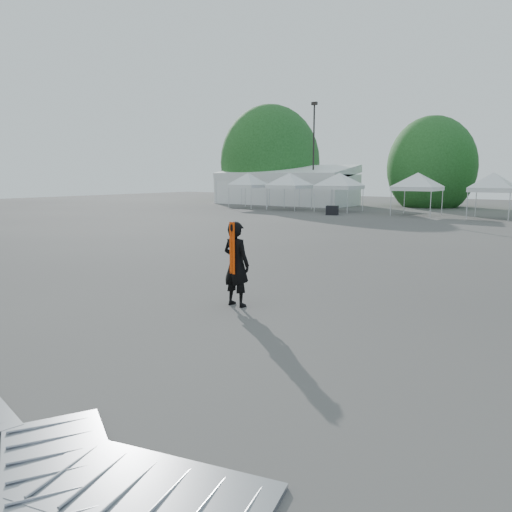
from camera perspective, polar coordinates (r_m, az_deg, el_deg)
The scene contains 14 objects.
ground at distance 13.42m, azimuth 2.59°, elevation -4.23°, with size 120.00×120.00×0.00m, color #474442.
marquee at distance 54.40m, azimuth 3.33°, elevation 7.99°, with size 15.00×6.25×4.23m.
light_pole_west at distance 51.55m, azimuth 6.60°, elevation 12.10°, with size 0.60×0.25×10.30m.
tree_far_w at distance 59.11m, azimuth 1.60°, elevation 10.59°, with size 4.80×4.80×7.30m.
tree_mid_w at distance 53.14m, azimuth 19.41°, elevation 9.57°, with size 4.16×4.16×6.33m.
tent_a at distance 48.03m, azimuth -0.92°, elevation 9.14°, with size 4.00×4.00×3.88m.
tent_b at distance 45.84m, azimuth 3.85°, elevation 9.12°, with size 4.49×4.49×3.88m.
tent_c at distance 44.11m, azimuth 9.52°, elevation 9.01°, with size 4.67×4.67×3.88m.
tent_d at distance 41.29m, azimuth 18.03°, elevation 8.69°, with size 4.60×4.60×3.88m.
tent_e at distance 39.77m, azimuth 25.54°, elevation 8.24°, with size 4.14×4.14×3.88m.
man at distance 11.91m, azimuth -2.28°, elevation -0.91°, with size 0.78×0.54×2.04m.
barrier_mid at distance 6.21m, azimuth -21.65°, elevation -21.25°, with size 2.53×2.07×0.07m.
barrier_right at distance 5.53m, azimuth -12.15°, elevation -24.85°, with size 2.70×1.79×0.08m.
crate_west at distance 40.21m, azimuth 8.70°, elevation 5.18°, with size 0.93×0.73×0.73m, color black.
Camera 1 is at (7.11, -10.95, 3.12)m, focal length 35.00 mm.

